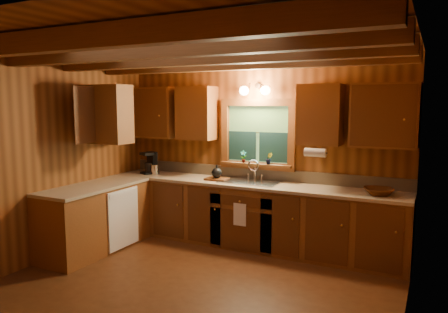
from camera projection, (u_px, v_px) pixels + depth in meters
room at (189, 170)px, 4.42m from camera, size 4.20×4.20×4.20m
ceiling_beams at (188, 53)px, 4.27m from camera, size 4.20×2.54×0.18m
base_cabinets at (208, 217)px, 5.88m from camera, size 4.20×2.22×0.86m
countertop at (209, 185)px, 5.83m from camera, size 4.20×2.24×0.04m
backsplash at (258, 174)px, 6.13m from camera, size 4.20×0.02×0.16m
dishwasher_panel at (124, 218)px, 5.78m from camera, size 0.02×0.60×0.80m
upper_cabinets at (208, 114)px, 5.86m from camera, size 4.19×1.77×0.78m
window at (258, 136)px, 6.04m from camera, size 1.12×0.08×1.00m
window_sill at (256, 165)px, 6.05m from camera, size 1.06×0.14×0.04m
wall_sconce at (255, 90)px, 5.86m from camera, size 0.45×0.21×0.17m
paper_towel_roll at (315, 153)px, 5.36m from camera, size 0.27×0.11×0.11m
dish_towel at (240, 215)px, 5.64m from camera, size 0.18×0.01×0.30m
sink at (250, 185)px, 5.89m from camera, size 0.82×0.48×0.43m
coffee_maker at (151, 163)px, 6.61m from camera, size 0.19×0.24×0.34m
utensil_crock at (155, 169)px, 6.55m from camera, size 0.12×0.12×0.34m
cutting_board at (217, 179)px, 6.06m from camera, size 0.32×0.24×0.03m
teakettle at (217, 173)px, 6.05m from camera, size 0.15×0.15×0.19m
wicker_basket at (379, 191)px, 5.07m from camera, size 0.42×0.42×0.08m
potted_plant_left at (243, 157)px, 6.09m from camera, size 0.11×0.09×0.17m
potted_plant_right at (269, 158)px, 5.93m from camera, size 0.11×0.10×0.17m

